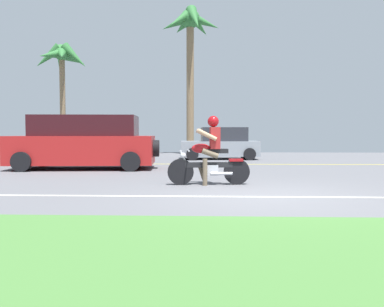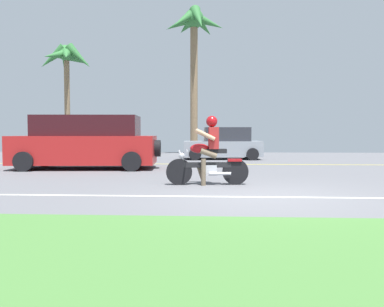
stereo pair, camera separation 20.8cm
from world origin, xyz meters
The scene contains 10 objects.
ground centered at (0.00, 3.00, -0.02)m, with size 56.00×30.00×0.04m, color slate.
grass_median centered at (0.00, -4.10, 0.03)m, with size 56.00×3.80×0.06m, color #477A38.
lane_line_near centered at (0.00, -0.09, 0.00)m, with size 50.40×0.12×0.01m, color silver.
lane_line_far centered at (0.00, 8.01, 0.00)m, with size 50.40×0.12×0.01m, color yellow.
motorcyclist centered at (-1.01, 1.69, 0.69)m, with size 1.96×0.64×1.64m.
suv_nearby centered at (-5.29, 5.77, 0.89)m, with size 5.08×2.47×1.83m.
parked_car_0 centered at (-6.43, 12.09, 0.69)m, with size 4.42×2.09×1.47m.
parked_car_1 centered at (-0.44, 11.22, 0.70)m, with size 3.75×2.13×1.51m.
palm_tree_0 centered at (-9.43, 14.99, 5.32)m, with size 3.29×3.29×6.41m.
palm_tree_1 centered at (-2.08, 15.18, 6.86)m, with size 3.56×3.34×8.39m.
Camera 1 is at (-1.06, -7.72, 1.22)m, focal length 37.19 mm.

